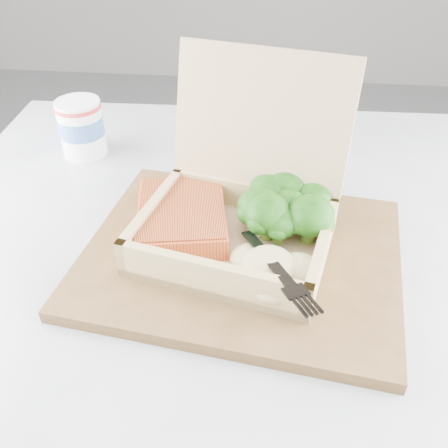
# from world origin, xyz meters

# --- Properties ---
(floor) EXTENTS (4.00, 4.00, 0.00)m
(floor) POSITION_xyz_m (0.00, 0.00, 0.00)
(floor) COLOR gray
(floor) RESTS_ON ground
(cafe_table) EXTENTS (0.83, 0.83, 0.73)m
(cafe_table) POSITION_xyz_m (0.48, -0.42, 0.54)
(cafe_table) COLOR black
(cafe_table) RESTS_ON floor
(serving_tray) EXTENTS (0.37, 0.31, 0.01)m
(serving_tray) POSITION_xyz_m (0.47, -0.41, 0.74)
(serving_tray) COLOR brown
(serving_tray) RESTS_ON cafe_table
(takeout_container) EXTENTS (0.24, 0.23, 0.19)m
(takeout_container) POSITION_xyz_m (0.47, -0.38, 0.79)
(takeout_container) COLOR tan
(takeout_container) RESTS_ON serving_tray
(salmon_fillet) EXTENTS (0.11, 0.14, 0.03)m
(salmon_fillet) POSITION_xyz_m (0.40, -0.39, 0.77)
(salmon_fillet) COLOR #E15D2C
(salmon_fillet) RESTS_ON takeout_container
(broccoli_pile) EXTENTS (0.12, 0.12, 0.04)m
(broccoli_pile) POSITION_xyz_m (0.52, -0.38, 0.78)
(broccoli_pile) COLOR #296E18
(broccoli_pile) RESTS_ON takeout_container
(mashed_potatoes) EXTENTS (0.09, 0.08, 0.03)m
(mashed_potatoes) POSITION_xyz_m (0.50, -0.46, 0.77)
(mashed_potatoes) COLOR #D0C187
(mashed_potatoes) RESTS_ON takeout_container
(plastic_fork) EXTENTS (0.08, 0.14, 0.02)m
(plastic_fork) POSITION_xyz_m (0.49, -0.45, 0.78)
(plastic_fork) COLOR black
(plastic_fork) RESTS_ON mashed_potatoes
(paper_cup) EXTENTS (0.06, 0.06, 0.08)m
(paper_cup) POSITION_xyz_m (0.23, -0.20, 0.78)
(paper_cup) COLOR white
(paper_cup) RESTS_ON cafe_table
(receipt) EXTENTS (0.10, 0.14, 0.00)m
(receipt) POSITION_xyz_m (0.47, -0.24, 0.73)
(receipt) COLOR white
(receipt) RESTS_ON cafe_table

